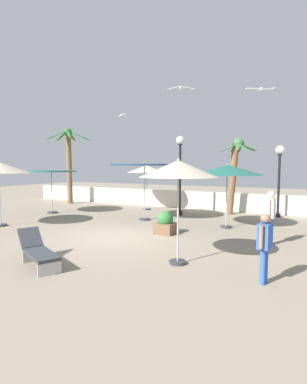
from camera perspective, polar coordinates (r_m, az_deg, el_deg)
The scene contains 18 objects.
ground_plane at distance 11.08m, azimuth -7.03°, elevation -8.36°, with size 56.00×56.00×0.00m, color gray.
boundary_wall at distance 18.16m, azimuth 7.89°, elevation -1.52°, with size 25.20×0.30×1.03m, color silver.
patio_umbrella_0 at distance 12.64m, azimuth 13.74°, elevation 4.01°, with size 2.84×2.84×2.64m.
patio_umbrella_1 at distance 17.49m, azimuth -1.29°, elevation 4.33°, with size 2.31×2.31×2.63m.
patio_umbrella_2 at distance 17.07m, azimuth -18.74°, elevation 3.32°, with size 2.65×2.65×2.39m.
patio_umbrella_4 at distance 7.70m, azimuth 4.70°, elevation 4.21°, with size 2.01×2.01×2.73m.
patio_umbrella_5 at distance 14.08m, azimuth -1.75°, elevation 4.75°, with size 3.13×3.13×2.73m.
palm_tree_0 at distance 21.20m, azimuth -15.71°, elevation 6.47°, with size 2.94×2.90×5.07m.
palm_tree_1 at distance 16.28m, azimuth 15.08°, elevation 4.66°, with size 1.99×1.99×3.97m.
lamp_post_0 at distance 16.14m, azimuth 22.65°, elevation 4.03°, with size 0.42×0.42×3.54m.
lamp_post_2 at distance 15.61m, azimuth 5.04°, elevation 5.56°, with size 0.42×0.42×4.06m.
lounge_chair_0 at distance 8.39m, azimuth -21.00°, elevation -10.24°, with size 1.94×1.29×0.84m.
guest_1 at distance 10.35m, azimuth 21.21°, elevation -3.57°, with size 0.27×0.56×1.75m.
guest_2 at distance 6.97m, azimuth 20.24°, elevation -8.84°, with size 0.29×0.55×1.53m.
seagull_0 at distance 11.56m, azimuth 19.50°, elevation 17.79°, with size 0.93×0.64×0.14m.
seagull_1 at distance 14.39m, azimuth 5.12°, elevation 18.92°, with size 1.17×0.60×0.17m.
seagull_2 at distance 16.93m, azimuth -5.74°, elevation 14.23°, with size 0.89×0.68×0.14m.
planter at distance 11.40m, azimuth 2.23°, elevation -5.97°, with size 0.70×0.70×0.85m.
Camera 1 is at (6.23, -8.81, 2.54)m, focal length 28.26 mm.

